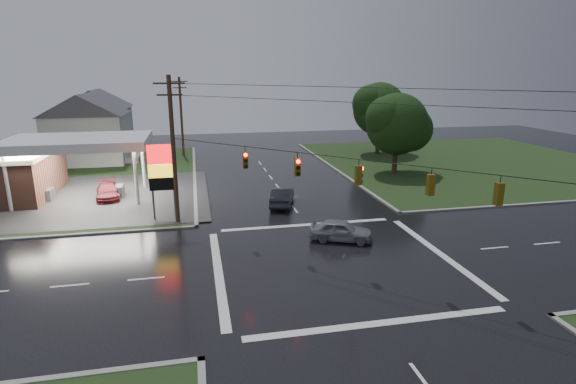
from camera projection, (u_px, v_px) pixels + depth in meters
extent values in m
plane|color=black|center=(334.00, 262.00, 27.31)|extent=(120.00, 120.00, 0.00)
cube|color=#1F3216|center=(20.00, 182.00, 46.72)|extent=(36.00, 36.00, 0.08)
cube|color=#1F3216|center=(468.00, 162.00, 57.01)|extent=(36.00, 36.00, 0.08)
cube|color=#2D2D2D|center=(61.00, 199.00, 40.33)|extent=(26.00, 18.00, 0.02)
cylinder|color=silver|center=(7.00, 183.00, 36.27)|extent=(0.30, 0.30, 5.00)
cylinder|color=silver|center=(136.00, 177.00, 38.25)|extent=(0.30, 0.30, 5.00)
cylinder|color=silver|center=(32.00, 168.00, 41.94)|extent=(0.30, 0.30, 5.00)
cylinder|color=silver|center=(143.00, 163.00, 43.92)|extent=(0.30, 0.30, 5.00)
cube|color=silver|center=(78.00, 142.00, 39.39)|extent=(12.00, 8.00, 0.80)
cube|color=white|center=(78.00, 147.00, 39.50)|extent=(11.40, 7.40, 0.04)
cube|color=#59595E|center=(48.00, 195.00, 40.01)|extent=(0.80, 1.60, 1.10)
cube|color=#59595E|center=(119.00, 191.00, 41.20)|extent=(0.80, 1.60, 1.10)
cylinder|color=#59595E|center=(152.00, 183.00, 34.21)|extent=(0.16, 0.16, 6.00)
cylinder|color=#59595E|center=(174.00, 182.00, 34.52)|extent=(0.16, 0.16, 6.00)
cube|color=red|center=(161.00, 154.00, 33.79)|extent=(2.00, 0.35, 1.40)
cube|color=yellow|center=(162.00, 171.00, 34.13)|extent=(2.00, 0.35, 1.00)
cube|color=black|center=(163.00, 184.00, 34.39)|extent=(2.00, 0.35, 1.00)
cylinder|color=#382619|center=(174.00, 152.00, 32.97)|extent=(0.32, 0.32, 11.00)
cube|color=#382619|center=(169.00, 83.00, 31.69)|extent=(2.20, 0.12, 0.12)
cube|color=#382619|center=(170.00, 95.00, 31.90)|extent=(1.80, 0.12, 0.12)
cylinder|color=#382619|center=(181.00, 117.00, 59.96)|extent=(0.32, 0.32, 10.50)
cube|color=#382619|center=(179.00, 81.00, 58.74)|extent=(2.20, 0.12, 0.12)
cube|color=#382619|center=(180.00, 88.00, 58.95)|extent=(1.80, 0.12, 0.12)
cube|color=#59470C|center=(245.00, 160.00, 29.39)|extent=(0.34, 0.34, 1.10)
cylinder|color=#FF0C07|center=(246.00, 155.00, 29.10)|extent=(0.22, 0.08, 0.22)
cube|color=#59470C|center=(297.00, 167.00, 27.26)|extent=(0.34, 0.34, 1.10)
cylinder|color=#FF0C07|center=(298.00, 162.00, 26.98)|extent=(0.22, 0.08, 0.22)
cube|color=#59470C|center=(358.00, 175.00, 25.14)|extent=(0.34, 0.34, 1.10)
cylinder|color=#FF0C07|center=(362.00, 168.00, 25.08)|extent=(0.08, 0.22, 0.22)
cube|color=#59470C|center=(431.00, 185.00, 23.01)|extent=(0.34, 0.34, 1.10)
cylinder|color=#FF0C07|center=(429.00, 177.00, 23.10)|extent=(0.22, 0.08, 0.22)
cube|color=#59470C|center=(499.00, 194.00, 21.30)|extent=(0.34, 0.34, 1.10)
cylinder|color=#FF0C07|center=(497.00, 185.00, 21.39)|extent=(0.22, 0.08, 0.22)
cube|color=silver|center=(88.00, 139.00, 56.38)|extent=(9.00, 8.00, 6.00)
cube|color=gray|center=(134.00, 157.00, 58.11)|extent=(1.60, 4.80, 0.80)
cube|color=silver|center=(99.00, 128.00, 67.52)|extent=(9.00, 8.00, 6.00)
cube|color=gray|center=(137.00, 144.00, 69.25)|extent=(1.60, 4.80, 0.80)
cylinder|color=black|center=(395.00, 152.00, 50.21)|extent=(0.56, 0.56, 5.04)
sphere|color=black|center=(397.00, 124.00, 49.41)|extent=(6.80, 6.80, 6.80)
sphere|color=black|center=(410.00, 129.00, 50.19)|extent=(5.10, 5.10, 5.10)
sphere|color=black|center=(387.00, 118.00, 48.57)|extent=(4.76, 4.76, 4.76)
cylinder|color=black|center=(378.00, 134.00, 62.06)|extent=(0.56, 0.56, 5.60)
sphere|color=black|center=(379.00, 109.00, 61.18)|extent=(7.20, 7.20, 7.20)
sphere|color=black|center=(391.00, 114.00, 62.00)|extent=(5.40, 5.40, 5.40)
sphere|color=black|center=(371.00, 104.00, 60.30)|extent=(5.04, 5.04, 5.04)
imported|color=black|center=(282.00, 196.00, 38.70)|extent=(3.00, 5.03, 1.57)
imported|color=gray|center=(341.00, 230.00, 30.62)|extent=(4.60, 3.22, 1.45)
imported|color=#5D151A|center=(108.00, 191.00, 40.70)|extent=(2.70, 5.09, 1.41)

